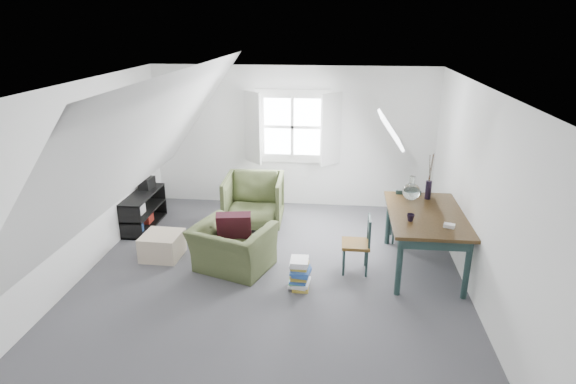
# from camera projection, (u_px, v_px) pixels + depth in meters

# --- Properties ---
(floor) EXTENTS (5.50, 5.50, 0.00)m
(floor) POSITION_uv_depth(u_px,v_px,m) (272.00, 277.00, 6.39)
(floor) COLOR #4A4A4F
(floor) RESTS_ON ground
(ceiling) EXTENTS (5.50, 5.50, 0.00)m
(ceiling) POSITION_uv_depth(u_px,v_px,m) (269.00, 86.00, 5.55)
(ceiling) COLOR white
(ceiling) RESTS_ON wall_back
(wall_back) EXTENTS (5.00, 0.00, 5.00)m
(wall_back) POSITION_uv_depth(u_px,v_px,m) (293.00, 138.00, 8.55)
(wall_back) COLOR white
(wall_back) RESTS_ON ground
(wall_front) EXTENTS (5.00, 0.00, 5.00)m
(wall_front) POSITION_uv_depth(u_px,v_px,m) (216.00, 315.00, 3.40)
(wall_front) COLOR white
(wall_front) RESTS_ON ground
(wall_left) EXTENTS (0.00, 5.50, 5.50)m
(wall_left) POSITION_uv_depth(u_px,v_px,m) (80.00, 181.00, 6.22)
(wall_left) COLOR white
(wall_left) RESTS_ON ground
(wall_right) EXTENTS (0.00, 5.50, 5.50)m
(wall_right) POSITION_uv_depth(u_px,v_px,m) (479.00, 196.00, 5.72)
(wall_right) COLOR white
(wall_right) RESTS_ON ground
(slope_left) EXTENTS (3.19, 5.50, 4.48)m
(slope_left) POSITION_uv_depth(u_px,v_px,m) (146.00, 144.00, 5.95)
(slope_left) COLOR white
(slope_left) RESTS_ON wall_left
(slope_right) EXTENTS (3.19, 5.50, 4.48)m
(slope_right) POSITION_uv_depth(u_px,v_px,m) (401.00, 151.00, 5.64)
(slope_right) COLOR white
(slope_right) RESTS_ON wall_right
(dormer_window) EXTENTS (1.71, 0.35, 1.30)m
(dormer_window) POSITION_uv_depth(u_px,v_px,m) (292.00, 127.00, 8.41)
(dormer_window) COLOR white
(dormer_window) RESTS_ON wall_back
(skylight) EXTENTS (0.35, 0.75, 0.47)m
(skylight) POSITION_uv_depth(u_px,v_px,m) (390.00, 130.00, 6.86)
(skylight) COLOR white
(skylight) RESTS_ON slope_right
(armchair_near) EXTENTS (1.21, 1.14, 0.64)m
(armchair_near) POSITION_uv_depth(u_px,v_px,m) (233.00, 269.00, 6.60)
(armchair_near) COLOR #424B29
(armchair_near) RESTS_ON floor
(armchair_far) EXTENTS (0.96, 0.98, 0.86)m
(armchair_far) POSITION_uv_depth(u_px,v_px,m) (254.00, 225.00, 8.00)
(armchair_far) COLOR #424B29
(armchair_far) RESTS_ON floor
(throw_pillow) EXTENTS (0.50, 0.35, 0.48)m
(throw_pillow) POSITION_uv_depth(u_px,v_px,m) (234.00, 228.00, 6.56)
(throw_pillow) COLOR #3A101A
(throw_pillow) RESTS_ON armchair_near
(ottoman) EXTENTS (0.55, 0.55, 0.35)m
(ottoman) POSITION_uv_depth(u_px,v_px,m) (162.00, 245.00, 6.88)
(ottoman) COLOR #C0AC91
(ottoman) RESTS_ON floor
(dining_table) EXTENTS (0.98, 1.63, 0.81)m
(dining_table) POSITION_uv_depth(u_px,v_px,m) (426.00, 220.00, 6.39)
(dining_table) COLOR #322110
(dining_table) RESTS_ON floor
(demijohn) EXTENTS (0.25, 0.25, 0.35)m
(demijohn) POSITION_uv_depth(u_px,v_px,m) (411.00, 191.00, 6.75)
(demijohn) COLOR silver
(demijohn) RESTS_ON dining_table
(vase_twigs) EXTENTS (0.08, 0.09, 0.66)m
(vase_twigs) POSITION_uv_depth(u_px,v_px,m) (428.00, 189.00, 6.81)
(vase_twigs) COLOR black
(vase_twigs) RESTS_ON dining_table
(cup) EXTENTS (0.13, 0.13, 0.09)m
(cup) POSITION_uv_depth(u_px,v_px,m) (410.00, 221.00, 6.10)
(cup) COLOR black
(cup) RESTS_ON dining_table
(paper_box) EXTENTS (0.15, 0.13, 0.04)m
(paper_box) POSITION_uv_depth(u_px,v_px,m) (449.00, 226.00, 5.91)
(paper_box) COLOR white
(paper_box) RESTS_ON dining_table
(dining_chair_far) EXTENTS (0.41, 0.41, 0.87)m
(dining_chair_far) POSITION_uv_depth(u_px,v_px,m) (405.00, 213.00, 7.29)
(dining_chair_far) COLOR brown
(dining_chair_far) RESTS_ON floor
(dining_chair_near) EXTENTS (0.37, 0.37, 0.79)m
(dining_chair_near) POSITION_uv_depth(u_px,v_px,m) (358.00, 243.00, 6.41)
(dining_chair_near) COLOR brown
(dining_chair_near) RESTS_ON floor
(media_shelf) EXTENTS (0.37, 1.11, 0.57)m
(media_shelf) POSITION_uv_depth(u_px,v_px,m) (143.00, 212.00, 7.86)
(media_shelf) COLOR black
(media_shelf) RESTS_ON floor
(electronics_box) EXTENTS (0.22, 0.28, 0.21)m
(electronics_box) POSITION_uv_depth(u_px,v_px,m) (147.00, 183.00, 7.99)
(electronics_box) COLOR black
(electronics_box) RESTS_ON media_shelf
(magazine_stack) EXTENTS (0.29, 0.35, 0.39)m
(magazine_stack) POSITION_uv_depth(u_px,v_px,m) (300.00, 274.00, 6.07)
(magazine_stack) COLOR #B29933
(magazine_stack) RESTS_ON floor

